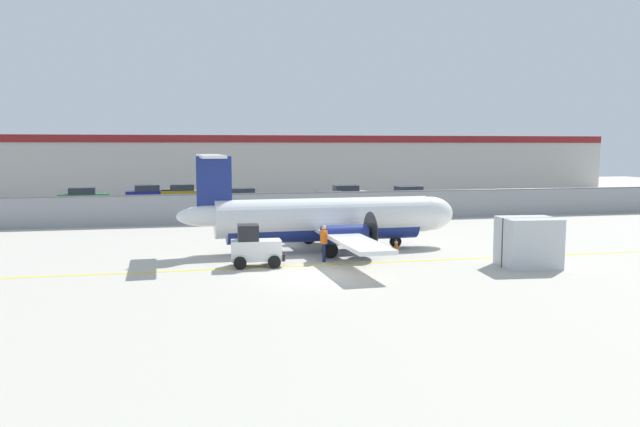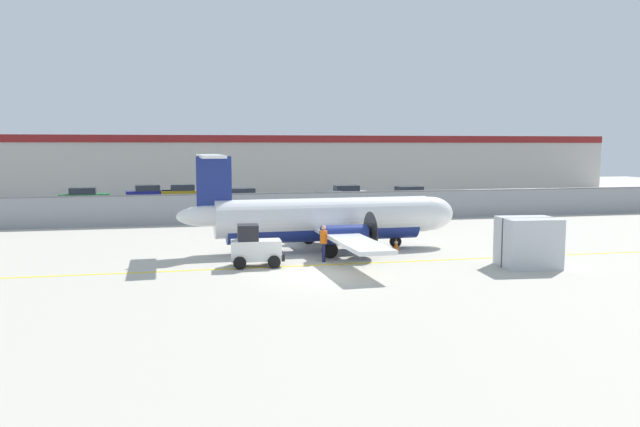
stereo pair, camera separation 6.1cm
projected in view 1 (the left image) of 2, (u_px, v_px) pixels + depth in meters
ground_plane at (314, 265)px, 28.01m from camera, size 140.00×140.00×0.01m
perimeter_fence at (267, 207)px, 43.43m from camera, size 98.00×0.10×2.10m
parking_lot_strip at (249, 206)px, 54.71m from camera, size 98.00×17.00×0.12m
background_building at (232, 164)px, 72.31m from camera, size 91.00×8.10×6.50m
commuter_airplane at (329, 219)px, 31.93m from camera, size 14.55×16.05×4.92m
baggage_tug at (255, 247)px, 27.72m from camera, size 2.38×1.47×1.88m
ground_crew_worker at (324, 241)px, 28.84m from camera, size 0.41×0.55×1.70m
cargo_container at (528, 242)px, 27.56m from camera, size 2.58×2.22×2.20m
traffic_cone_near_left at (396, 244)px, 31.98m from camera, size 0.36×0.36×0.64m
traffic_cone_near_right at (258, 245)px, 31.74m from camera, size 0.36×0.36×0.64m
parked_car_0 at (84, 197)px, 54.72m from camera, size 4.31×2.23×1.58m
parked_car_1 at (148, 193)px, 58.41m from camera, size 4.37×2.39×1.58m
parked_car_2 at (184, 193)px, 59.02m from camera, size 4.22×2.05×1.58m
parked_car_3 at (243, 197)px, 54.06m from camera, size 4.26×2.12×1.58m
parked_car_4 at (327, 202)px, 49.91m from camera, size 4.39×2.42×1.58m
parked_car_5 at (345, 194)px, 57.95m from camera, size 4.23×2.05×1.58m
parked_car_6 at (410, 195)px, 56.41m from camera, size 4.37×2.39×1.58m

